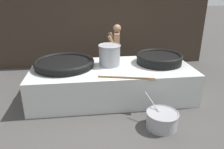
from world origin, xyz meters
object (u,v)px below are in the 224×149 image
object	(u,v)px
giant_wok_far	(159,58)
cook	(117,50)
prep_bowl_vegetables	(162,119)
giant_wok_near	(64,63)
stock_pot	(109,55)

from	to	relation	value
giant_wok_far	cook	xyz separation A→B (m)	(-0.96, 1.06, -0.03)
giant_wok_far	prep_bowl_vegetables	size ratio (longest dim) A/B	1.53
giant_wok_near	prep_bowl_vegetables	xyz separation A→B (m)	(1.99, -1.67, -0.71)
giant_wok_far	prep_bowl_vegetables	distance (m)	1.87
giant_wok_far	stock_pot	bearing A→B (deg)	179.79
cook	prep_bowl_vegetables	bearing A→B (deg)	110.04
stock_pot	prep_bowl_vegetables	xyz separation A→B (m)	(0.86, -1.66, -0.88)
cook	prep_bowl_vegetables	world-z (taller)	cook
stock_pot	cook	world-z (taller)	cook
prep_bowl_vegetables	giant_wok_near	bearing A→B (deg)	139.96
prep_bowl_vegetables	cook	bearing A→B (deg)	100.84
giant_wok_far	giant_wok_near	bearing A→B (deg)	179.70
stock_pot	giant_wok_far	bearing A→B (deg)	-0.21
giant_wok_far	stock_pot	size ratio (longest dim) A/B	2.12
giant_wok_near	prep_bowl_vegetables	size ratio (longest dim) A/B	1.89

